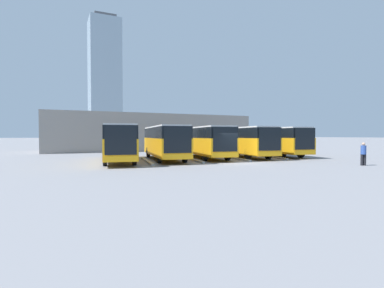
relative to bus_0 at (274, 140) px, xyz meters
name	(u,v)px	position (x,y,z in m)	size (l,w,h in m)	color
ground_plane	(238,163)	(8.77, 5.99, -1.76)	(600.00, 600.00, 0.00)	gray
bus_0	(274,140)	(0.00, 0.00, 0.00)	(4.26, 11.59, 3.15)	orange
curb_divider_0	(268,156)	(2.19, 1.68, -1.69)	(0.24, 7.25, 0.15)	#9E9E99
bus_1	(242,140)	(4.39, 0.23, 0.00)	(4.26, 11.59, 3.15)	orange
curb_divider_1	(234,158)	(6.58, 1.91, -1.69)	(0.24, 7.25, 0.15)	#9E9E99
bus_2	(204,141)	(8.78, -0.11, 0.00)	(4.26, 11.59, 3.15)	orange
curb_divider_2	(192,159)	(10.97, 1.56, -1.69)	(0.24, 7.25, 0.15)	#9E9E99
bus_3	(164,141)	(13.16, 0.16, 0.00)	(4.26, 11.59, 3.15)	orange
curb_divider_3	(147,161)	(15.35, 1.84, -1.69)	(0.24, 7.25, 0.15)	#9E9E99
bus_4	(118,142)	(17.55, 0.50, 0.00)	(4.26, 11.59, 3.15)	orange
pedestrian	(363,153)	(1.18, 11.69, -0.82)	(0.52, 0.52, 1.76)	black
station_building	(150,132)	(8.77, -19.16, 1.03)	(31.07, 12.68, 5.52)	gray
office_tower	(105,79)	(-7.60, -172.01, 36.82)	(19.00, 19.00, 78.37)	#93A8B7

